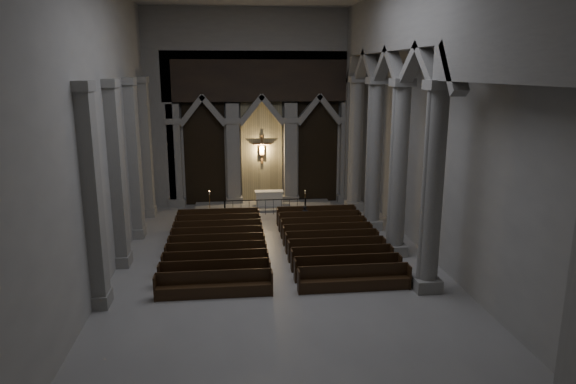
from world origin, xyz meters
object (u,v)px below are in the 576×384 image
object	(u,v)px
candle_stand_left	(210,206)
altar_rail	(265,204)
candle_stand_right	(305,205)
worshipper	(305,216)
altar	(269,198)
pews	(275,246)

from	to	relation	value
candle_stand_left	altar_rail	bearing A→B (deg)	-15.24
candle_stand_right	worshipper	world-z (taller)	candle_stand_right
altar	pews	world-z (taller)	altar
altar_rail	candle_stand_left	xyz separation A→B (m)	(-3.29, 0.90, -0.27)
altar_rail	candle_stand_left	bearing A→B (deg)	164.76
altar_rail	candle_stand_right	world-z (taller)	candle_stand_right
candle_stand_right	worshipper	size ratio (longest dim) A/B	1.11
candle_stand_right	altar_rail	bearing A→B (deg)	-161.84
altar	worshipper	world-z (taller)	worshipper
altar_rail	candle_stand_right	distance (m)	2.64
altar_rail	pews	bearing A→B (deg)	-90.00
altar_rail	worshipper	distance (m)	3.17
pews	worshipper	bearing A→B (deg)	64.11
pews	altar_rail	bearing A→B (deg)	90.00
altar	candle_stand_left	distance (m)	3.73
worshipper	candle_stand_left	bearing A→B (deg)	149.44
worshipper	altar_rail	bearing A→B (deg)	131.21
altar_rail	candle_stand_right	size ratio (longest dim) A/B	3.94
pews	worshipper	distance (m)	4.64
altar	candle_stand_right	bearing A→B (deg)	-21.33
altar	candle_stand_right	distance (m)	2.32
altar_rail	altar	bearing A→B (deg)	78.13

